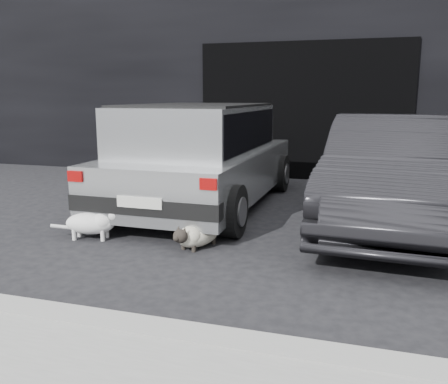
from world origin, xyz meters
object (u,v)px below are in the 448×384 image
(cat_siamese, at_px, (196,236))
(silver_hatchback, at_px, (201,152))
(second_car, at_px, (392,172))
(cat_white, at_px, (93,223))

(cat_siamese, bearing_deg, silver_hatchback, -52.30)
(second_car, bearing_deg, cat_siamese, -138.80)
(silver_hatchback, relative_size, second_car, 0.98)
(cat_siamese, distance_m, cat_white, 1.22)
(second_car, relative_size, cat_siamese, 5.06)
(cat_siamese, relative_size, cat_white, 0.99)
(second_car, distance_m, cat_white, 3.63)
(second_car, distance_m, cat_siamese, 2.60)
(silver_hatchback, relative_size, cat_white, 4.90)
(second_car, relative_size, cat_white, 5.01)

